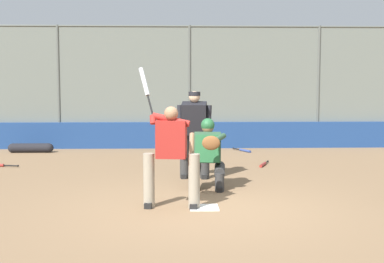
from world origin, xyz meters
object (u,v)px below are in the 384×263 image
object	(u,v)px
spare_bat_by_padding	(244,150)
umpire_home	(194,132)
spare_bat_third_base_side	(263,164)
batter_at_plate	(171,153)
fielding_glove_on_dirt	(205,154)
catcher_behind_plate	(208,153)
equipment_bag_dugout_side	(31,148)

from	to	relation	value
spare_bat_by_padding	umpire_home	bearing A→B (deg)	-47.59
spare_bat_by_padding	spare_bat_third_base_side	bearing A→B (deg)	-23.92
batter_at_plate	fielding_glove_on_dirt	size ratio (longest dim) A/B	7.26
batter_at_plate	fielding_glove_on_dirt	world-z (taller)	batter_at_plate
spare_bat_by_padding	spare_bat_third_base_side	size ratio (longest dim) A/B	1.00
batter_at_plate	umpire_home	distance (m)	2.40
catcher_behind_plate	batter_at_plate	bearing A→B (deg)	69.93
batter_at_plate	umpire_home	xyz separation A→B (m)	(-0.45, -2.36, 0.08)
catcher_behind_plate	equipment_bag_dugout_side	world-z (taller)	catcher_behind_plate
batter_at_plate	equipment_bag_dugout_side	xyz separation A→B (m)	(3.73, -6.26, -0.70)
batter_at_plate	umpire_home	bearing A→B (deg)	-93.39
batter_at_plate	catcher_behind_plate	world-z (taller)	batter_at_plate
spare_bat_by_padding	equipment_bag_dugout_side	world-z (taller)	equipment_bag_dugout_side
catcher_behind_plate	fielding_glove_on_dirt	bearing A→B (deg)	-87.38
umpire_home	spare_bat_by_padding	distance (m)	4.26
umpire_home	fielding_glove_on_dirt	bearing A→B (deg)	-88.99
batter_at_plate	spare_bat_third_base_side	distance (m)	4.44
catcher_behind_plate	equipment_bag_dugout_side	xyz separation A→B (m)	(4.36, -4.92, -0.52)
catcher_behind_plate	fielding_glove_on_dirt	size ratio (longest dim) A/B	4.30
umpire_home	catcher_behind_plate	bearing A→B (deg)	108.45
catcher_behind_plate	umpire_home	distance (m)	1.07
catcher_behind_plate	spare_bat_by_padding	world-z (taller)	catcher_behind_plate
spare_bat_by_padding	fielding_glove_on_dirt	distance (m)	1.31
spare_bat_by_padding	spare_bat_third_base_side	distance (m)	2.40
spare_bat_by_padding	equipment_bag_dugout_side	xyz separation A→B (m)	(5.64, -0.00, 0.09)
spare_bat_third_base_side	fielding_glove_on_dirt	world-z (taller)	fielding_glove_on_dirt
catcher_behind_plate	umpire_home	world-z (taller)	umpire_home
umpire_home	spare_bat_third_base_side	world-z (taller)	umpire_home
umpire_home	spare_bat_third_base_side	size ratio (longest dim) A/B	2.22
catcher_behind_plate	spare_bat_third_base_side	distance (m)	2.96
spare_bat_third_base_side	equipment_bag_dugout_side	bearing A→B (deg)	-91.14
batter_at_plate	equipment_bag_dugout_side	distance (m)	7.32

